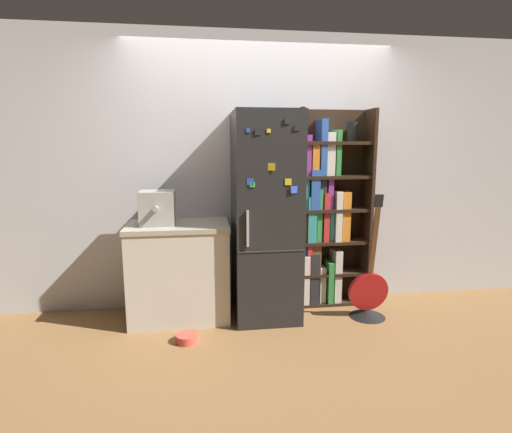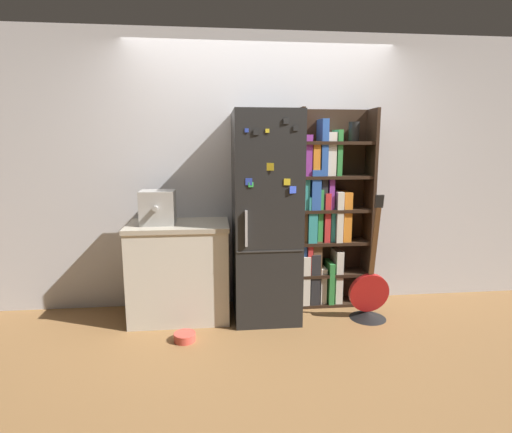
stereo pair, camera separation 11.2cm
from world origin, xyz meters
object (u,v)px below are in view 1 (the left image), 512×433
at_px(espresso_machine, 158,208).
at_px(guitar, 368,299).
at_px(refrigerator, 265,217).
at_px(pet_bowl, 186,337).
at_px(bookshelf, 325,216).

height_order(espresso_machine, guitar, espresso_machine).
bearing_deg(refrigerator, pet_bowl, -147.38).
xyz_separation_m(espresso_machine, guitar, (1.87, -0.22, -0.86)).
xyz_separation_m(refrigerator, espresso_machine, (-0.95, 0.02, 0.10)).
height_order(bookshelf, guitar, bookshelf).
bearing_deg(bookshelf, guitar, -52.85).
distance_m(refrigerator, bookshelf, 0.65).
distance_m(bookshelf, espresso_machine, 1.58).
xyz_separation_m(bookshelf, pet_bowl, (-1.33, -0.66, -0.84)).
distance_m(refrigerator, espresso_machine, 0.95).
distance_m(espresso_machine, guitar, 2.07).
distance_m(bookshelf, guitar, 0.87).
xyz_separation_m(refrigerator, guitar, (0.92, -0.20, -0.76)).
height_order(refrigerator, bookshelf, bookshelf).
distance_m(espresso_machine, pet_bowl, 1.12).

